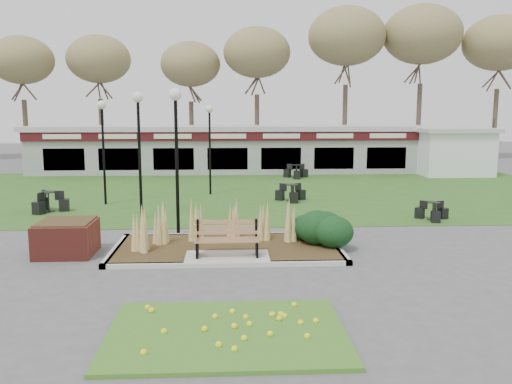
{
  "coord_description": "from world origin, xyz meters",
  "views": [
    {
      "loc": [
        0.05,
        -13.7,
        3.98
      ],
      "look_at": [
        0.86,
        2.0,
        1.54
      ],
      "focal_mm": 38.0,
      "sensor_mm": 36.0,
      "label": 1
    }
  ],
  "objects_px": {
    "brick_planter": "(66,237)",
    "food_pavilion": "(228,149)",
    "bistro_set_a": "(49,205)",
    "lamp_post_mid_left": "(139,127)",
    "lamp_post_far_left": "(103,129)",
    "patio_umbrella": "(492,152)",
    "lamp_post_mid_right": "(210,130)",
    "service_hut": "(453,151)",
    "bistro_set_b": "(291,195)",
    "park_bench": "(227,238)",
    "bistro_set_c": "(433,214)",
    "bistro_set_d": "(296,173)",
    "lamp_post_near_left": "(176,129)"
  },
  "relations": [
    {
      "from": "bistro_set_a",
      "to": "lamp_post_mid_left",
      "type": "bearing_deg",
      "value": -20.13
    },
    {
      "from": "lamp_post_near_left",
      "to": "bistro_set_b",
      "type": "height_order",
      "value": "lamp_post_near_left"
    },
    {
      "from": "food_pavilion",
      "to": "service_hut",
      "type": "relative_size",
      "value": 5.59
    },
    {
      "from": "lamp_post_mid_right",
      "to": "bistro_set_c",
      "type": "relative_size",
      "value": 3.44
    },
    {
      "from": "bistro_set_b",
      "to": "bistro_set_c",
      "type": "bearing_deg",
      "value": -42.54
    },
    {
      "from": "lamp_post_mid_right",
      "to": "bistro_set_a",
      "type": "relative_size",
      "value": 2.84
    },
    {
      "from": "lamp_post_mid_right",
      "to": "bistro_set_b",
      "type": "relative_size",
      "value": 3.04
    },
    {
      "from": "bistro_set_c",
      "to": "lamp_post_near_left",
      "type": "bearing_deg",
      "value": -168.58
    },
    {
      "from": "lamp_post_near_left",
      "to": "lamp_post_mid_right",
      "type": "xyz_separation_m",
      "value": [
        0.76,
        8.04,
        -0.34
      ]
    },
    {
      "from": "service_hut",
      "to": "bistro_set_b",
      "type": "relative_size",
      "value": 3.24
    },
    {
      "from": "bistro_set_b",
      "to": "bistro_set_d",
      "type": "relative_size",
      "value": 0.94
    },
    {
      "from": "lamp_post_mid_right",
      "to": "patio_umbrella",
      "type": "bearing_deg",
      "value": 21.67
    },
    {
      "from": "food_pavilion",
      "to": "bistro_set_a",
      "type": "xyz_separation_m",
      "value": [
        -6.91,
        -12.68,
        -1.2
      ]
    },
    {
      "from": "brick_planter",
      "to": "bistro_set_c",
      "type": "relative_size",
      "value": 1.25
    },
    {
      "from": "lamp_post_mid_left",
      "to": "patio_umbrella",
      "type": "xyz_separation_m",
      "value": [
        18.93,
        11.93,
        -1.91
      ]
    },
    {
      "from": "lamp_post_mid_right",
      "to": "lamp_post_far_left",
      "type": "relative_size",
      "value": 0.96
    },
    {
      "from": "patio_umbrella",
      "to": "bistro_set_d",
      "type": "bearing_deg",
      "value": -175.98
    },
    {
      "from": "bistro_set_a",
      "to": "bistro_set_b",
      "type": "xyz_separation_m",
      "value": [
        9.66,
        1.94,
        -0.02
      ]
    },
    {
      "from": "service_hut",
      "to": "patio_umbrella",
      "type": "relative_size",
      "value": 1.98
    },
    {
      "from": "lamp_post_far_left",
      "to": "patio_umbrella",
      "type": "xyz_separation_m",
      "value": [
        20.87,
        9.01,
        -1.72
      ]
    },
    {
      "from": "lamp_post_mid_right",
      "to": "bistro_set_c",
      "type": "bearing_deg",
      "value": -37.45
    },
    {
      "from": "park_bench",
      "to": "bistro_set_a",
      "type": "xyz_separation_m",
      "value": [
        -6.91,
        7.04,
        -0.31
      ]
    },
    {
      "from": "brick_planter",
      "to": "food_pavilion",
      "type": "bearing_deg",
      "value": 76.94
    },
    {
      "from": "brick_planter",
      "to": "service_hut",
      "type": "relative_size",
      "value": 0.34
    },
    {
      "from": "lamp_post_mid_right",
      "to": "bistro_set_a",
      "type": "distance_m",
      "value": 7.77
    },
    {
      "from": "bistro_set_d",
      "to": "park_bench",
      "type": "bearing_deg",
      "value": -103.19
    },
    {
      "from": "service_hut",
      "to": "lamp_post_mid_left",
      "type": "height_order",
      "value": "lamp_post_mid_left"
    },
    {
      "from": "lamp_post_mid_left",
      "to": "bistro_set_c",
      "type": "relative_size",
      "value": 3.8
    },
    {
      "from": "lamp_post_mid_left",
      "to": "bistro_set_d",
      "type": "xyz_separation_m",
      "value": [
        7.06,
        11.1,
        -3.04
      ]
    },
    {
      "from": "bistro_set_a",
      "to": "lamp_post_far_left",
      "type": "bearing_deg",
      "value": 40.11
    },
    {
      "from": "food_pavilion",
      "to": "lamp_post_mid_right",
      "type": "height_order",
      "value": "lamp_post_mid_right"
    },
    {
      "from": "lamp_post_far_left",
      "to": "bistro_set_b",
      "type": "bearing_deg",
      "value": 2.91
    },
    {
      "from": "lamp_post_mid_right",
      "to": "bistro_set_c",
      "type": "xyz_separation_m",
      "value": [
        8.15,
        -6.24,
        -2.77
      ]
    },
    {
      "from": "lamp_post_far_left",
      "to": "lamp_post_near_left",
      "type": "bearing_deg",
      "value": -57.94
    },
    {
      "from": "food_pavilion",
      "to": "bistro_set_c",
      "type": "relative_size",
      "value": 20.55
    },
    {
      "from": "park_bench",
      "to": "bistro_set_c",
      "type": "distance_m",
      "value": 8.76
    },
    {
      "from": "service_hut",
      "to": "lamp_post_mid_left",
      "type": "relative_size",
      "value": 0.97
    },
    {
      "from": "lamp_post_near_left",
      "to": "patio_umbrella",
      "type": "xyz_separation_m",
      "value": [
        17.35,
        14.63,
        -1.93
      ]
    },
    {
      "from": "food_pavilion",
      "to": "lamp_post_mid_right",
      "type": "bearing_deg",
      "value": -95.22
    },
    {
      "from": "brick_planter",
      "to": "patio_umbrella",
      "type": "height_order",
      "value": "patio_umbrella"
    },
    {
      "from": "lamp_post_near_left",
      "to": "bistro_set_a",
      "type": "relative_size",
      "value": 3.17
    },
    {
      "from": "bistro_set_a",
      "to": "park_bench",
      "type": "bearing_deg",
      "value": -45.53
    },
    {
      "from": "food_pavilion",
      "to": "patio_umbrella",
      "type": "height_order",
      "value": "food_pavilion"
    },
    {
      "from": "food_pavilion",
      "to": "bistro_set_a",
      "type": "relative_size",
      "value": 16.99
    },
    {
      "from": "bistro_set_c",
      "to": "patio_umbrella",
      "type": "bearing_deg",
      "value": 56.68
    },
    {
      "from": "bistro_set_b",
      "to": "park_bench",
      "type": "bearing_deg",
      "value": -107.04
    },
    {
      "from": "food_pavilion",
      "to": "lamp_post_mid_right",
      "type": "xyz_separation_m",
      "value": [
        -0.8,
        -8.72,
        1.53
      ]
    },
    {
      "from": "brick_planter",
      "to": "food_pavilion",
      "type": "distance_m",
      "value": 19.49
    },
    {
      "from": "bistro_set_a",
      "to": "bistro_set_d",
      "type": "height_order",
      "value": "bistro_set_a"
    },
    {
      "from": "lamp_post_mid_left",
      "to": "lamp_post_far_left",
      "type": "height_order",
      "value": "lamp_post_mid_left"
    }
  ]
}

